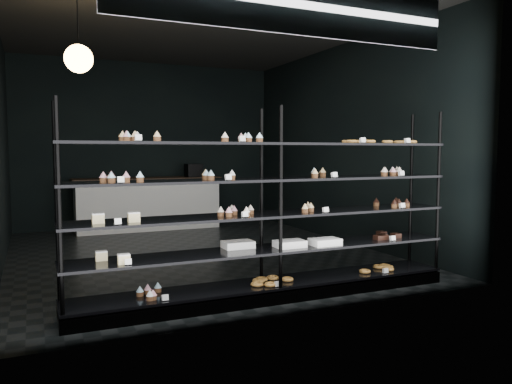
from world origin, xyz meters
The scene contains 5 objects.
room centered at (0.00, 0.00, 1.60)m, with size 5.01×6.01×3.20m.
display_shelf centered at (0.00, -2.45, 0.63)m, with size 4.00×0.50×1.91m.
signage centered at (0.00, -2.93, 2.75)m, with size 3.30×0.05×0.50m.
pendant_lamp centered at (-1.64, -1.24, 2.45)m, with size 0.30×0.30×0.88m.
service_counter centered at (-0.13, 2.50, 0.50)m, with size 2.73×0.65×1.23m.
Camera 1 is at (-2.13, -6.89, 1.48)m, focal length 35.00 mm.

